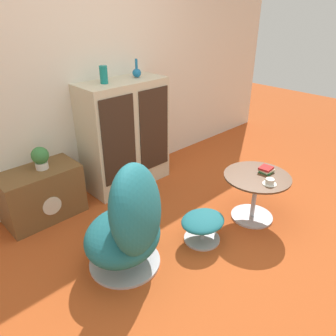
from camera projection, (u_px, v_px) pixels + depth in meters
ground_plane at (201, 250)px, 2.91m from camera, size 12.00×12.00×0.00m
wall_back at (84, 73)px, 3.40m from camera, size 6.40×0.06×2.60m
sideboard at (125, 135)px, 3.72m from camera, size 0.98×0.46×1.23m
tv_console at (42, 194)px, 3.25m from camera, size 0.76×0.43×0.53m
egg_chair at (130, 223)px, 2.56m from camera, size 0.94×0.92×0.95m
ottoman at (203, 224)px, 2.95m from camera, size 0.42×0.36×0.26m
coffee_table at (255, 190)px, 3.21m from camera, size 0.64×0.64×0.48m
vase_leftmost at (104, 75)px, 3.27m from camera, size 0.08×0.08×0.18m
vase_inner_left at (137, 72)px, 3.55m from camera, size 0.10×0.10×0.20m
potted_plant at (40, 157)px, 3.11m from camera, size 0.17×0.17×0.22m
teacup at (270, 182)px, 2.98m from camera, size 0.13×0.13×0.05m
book_stack at (266, 170)px, 3.19m from camera, size 0.14×0.13×0.05m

